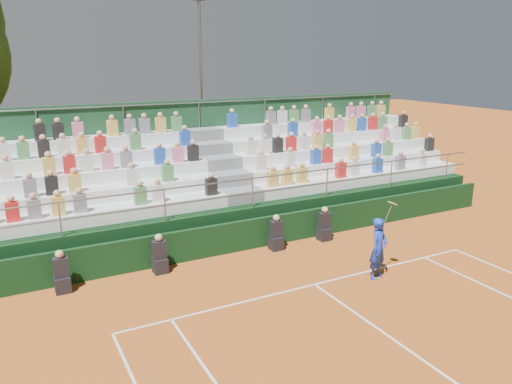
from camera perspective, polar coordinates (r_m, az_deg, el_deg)
ground at (r=14.07m, az=6.72°, el=-10.47°), size 90.00×90.00×0.00m
courtside_wall at (r=16.40m, az=0.49°, el=-4.63°), size 20.00×0.15×1.00m
line_officials at (r=15.31m, az=-4.68°, el=-6.27°), size 8.83×0.40×1.19m
grandstand at (r=19.00m, az=-4.12°, el=0.01°), size 20.00×5.20×4.40m
tennis_player at (r=14.45m, az=13.84°, el=-6.27°), size 0.91×0.64×2.22m
floodlight_mast at (r=25.47m, az=-6.32°, el=13.18°), size 0.60×0.25×8.99m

